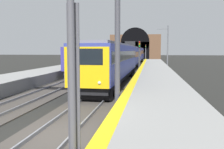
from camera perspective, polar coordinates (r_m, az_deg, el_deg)
name	(u,v)px	position (r m, az deg, el deg)	size (l,w,h in m)	color
ground_plane	(55,137)	(10.01, -12.96, -13.74)	(320.00, 320.00, 0.00)	black
platform_right	(165,129)	(9.20, 11.96, -12.19)	(112.00, 4.02, 1.00)	gray
platform_right_edge_strip	(115,113)	(9.13, 0.78, -8.92)	(112.00, 0.50, 0.01)	yellow
track_main_line	(55,136)	(9.99, -12.96, -13.52)	(160.00, 3.20, 0.21)	#423D38
train_main_approaching	(130,56)	(43.38, 4.15, 4.22)	(58.04, 3.15, 4.80)	navy
train_adjacent_platform	(107,56)	(46.05, -1.06, 4.29)	(40.01, 3.17, 4.73)	navy
railway_signal_near	(72,59)	(5.51, -9.23, 3.53)	(0.39, 0.38, 5.30)	#4C4C54
railway_signal_mid	(139,53)	(37.89, 6.30, 4.92)	(0.39, 0.38, 4.68)	#38383D
railway_signal_far	(146,51)	(83.85, 7.73, 5.43)	(0.39, 0.38, 5.13)	#4C4C54
overhead_signal_gantry	(41,3)	(14.10, -15.96, 15.55)	(0.70, 8.41, 7.76)	#3F3F47
tunnel_portal	(135,47)	(92.63, 5.33, 6.35)	(2.53, 18.57, 11.49)	brown
catenary_mast_near	(167,47)	(45.32, 12.61, 6.26)	(0.22, 2.07, 7.61)	#595B60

